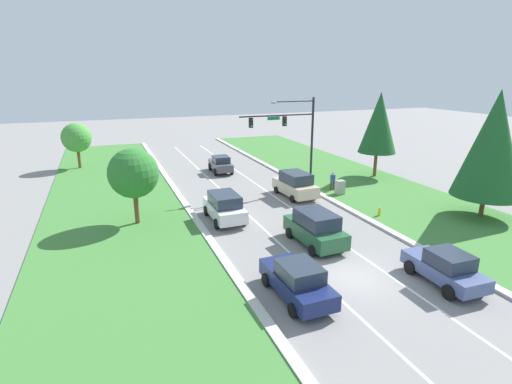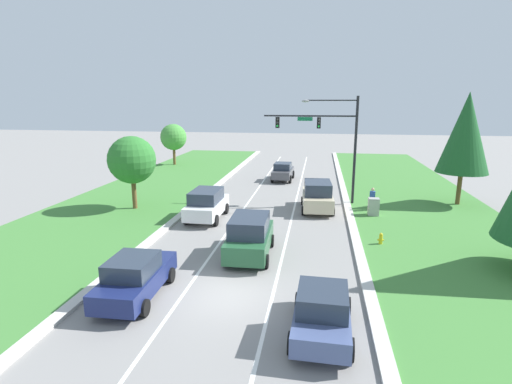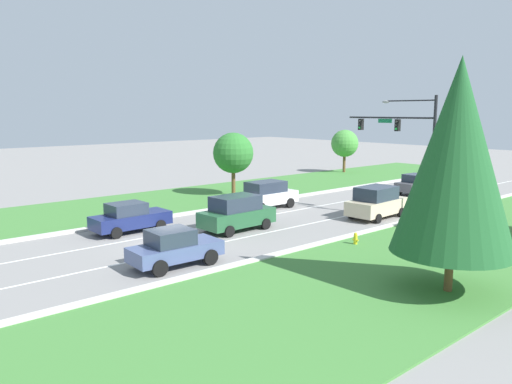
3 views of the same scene
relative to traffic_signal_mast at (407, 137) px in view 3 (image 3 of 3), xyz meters
The scene contains 20 objects.
ground_plane 17.02m from the traffic_signal_mast, 104.84° to the right, with size 160.00×160.00×0.00m, color gray.
curb_strip_right 16.55m from the traffic_signal_mast, 84.51° to the right, with size 0.50×90.00×0.15m.
curb_strip_left 19.17m from the traffic_signal_mast, 122.06° to the right, with size 0.50×90.00×0.15m.
grass_verge_right 17.82m from the traffic_signal_mast, 66.64° to the right, with size 10.00×90.00×0.08m.
grass_verge_left 22.33m from the traffic_signal_mast, 133.89° to the right, with size 10.00×90.00×0.08m.
lane_stripe_inner_left 17.54m from the traffic_signal_mast, 110.81° to the right, with size 0.14×81.00×0.01m.
lane_stripe_inner_right 16.67m from the traffic_signal_mast, 98.53° to the right, with size 0.14×81.00×0.01m.
traffic_signal_mast is the anchor object (origin of this frame).
graphite_sedan 10.22m from the traffic_signal_mast, 116.50° to the left, with size 2.07×4.19×1.75m.
white_suv 10.49m from the traffic_signal_mast, 145.27° to the right, with size 2.16×4.56×1.97m.
slate_blue_sedan 18.36m from the traffic_signal_mast, 91.34° to the right, with size 2.09×4.24×1.73m.
forest_suv 12.76m from the traffic_signal_mast, 109.34° to the right, with size 2.28×4.60×2.08m.
navy_sedan 18.59m from the traffic_signal_mast, 115.29° to the right, with size 2.11×4.57×1.75m.
champagne_suv 4.80m from the traffic_signal_mast, 108.27° to the right, with size 2.42×4.64×2.08m.
utility_cabinet 6.37m from the traffic_signal_mast, 45.40° to the right, with size 0.70×0.60×1.25m.
pedestrian 5.64m from the traffic_signal_mast, 30.46° to the right, with size 0.41×0.27×1.69m.
fire_hydrant 10.43m from the traffic_signal_mast, 72.51° to the right, with size 0.34×0.20×0.70m.
conifer_near_right_tree 14.92m from the traffic_signal_mast, 50.79° to the right, with size 4.60×4.60×8.98m.
oak_near_left_tree 23.74m from the traffic_signal_mast, 139.07° to the left, with size 3.09×3.09×4.91m.
oak_far_left_tree 14.33m from the traffic_signal_mast, 163.81° to the right, with size 3.34×3.34×5.26m.
Camera 3 is at (22.72, -13.67, 6.97)m, focal length 35.00 mm.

